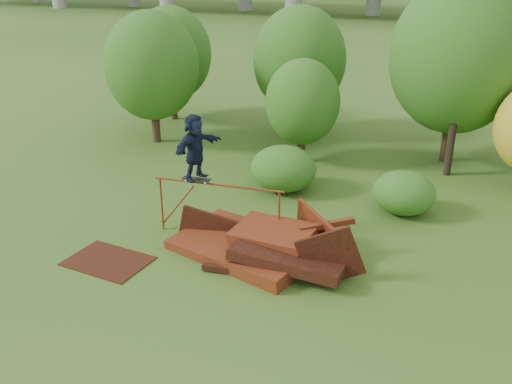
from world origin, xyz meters
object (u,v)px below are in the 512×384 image
(scrap_pile, at_px, (263,246))
(utility_pole, at_px, (463,53))
(skater, at_px, (195,147))
(flat_plate, at_px, (108,261))

(scrap_pile, xyz_separation_m, utility_pole, (4.38, 8.49, 4.28))
(skater, height_order, utility_pole, utility_pole)
(flat_plate, bearing_deg, skater, 56.07)
(skater, bearing_deg, utility_pole, -24.25)
(utility_pole, bearing_deg, scrap_pile, -117.29)
(flat_plate, bearing_deg, scrap_pile, 24.58)
(scrap_pile, relative_size, skater, 3.01)
(scrap_pile, distance_m, utility_pole, 10.47)
(scrap_pile, height_order, utility_pole, utility_pole)
(flat_plate, xyz_separation_m, utility_pole, (8.30, 10.28, 4.59))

